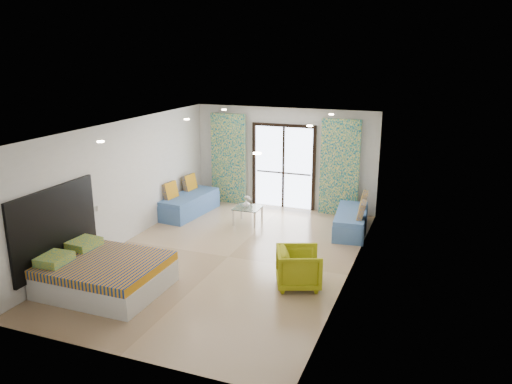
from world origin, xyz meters
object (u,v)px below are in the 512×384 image
(daybed_right, at_px, (352,220))
(armchair, at_px, (299,266))
(daybed_left, at_px, (189,203))
(bed, at_px, (104,274))
(coffee_table, at_px, (248,209))

(daybed_right, xyz_separation_m, armchair, (-0.38, -3.18, 0.12))
(daybed_left, relative_size, armchair, 2.49)
(bed, distance_m, daybed_right, 5.80)
(daybed_left, xyz_separation_m, coffee_table, (1.73, -0.15, 0.08))
(bed, bearing_deg, daybed_left, 98.33)
(daybed_left, bearing_deg, bed, -76.21)
(armchair, bearing_deg, coffee_table, 14.99)
(coffee_table, bearing_deg, armchair, -53.29)
(armchair, bearing_deg, daybed_left, 30.38)
(daybed_left, distance_m, armchair, 4.89)
(armchair, bearing_deg, bed, 91.24)
(bed, distance_m, daybed_left, 4.41)
(bed, distance_m, coffee_table, 4.36)
(bed, height_order, daybed_right, daybed_right)
(coffee_table, bearing_deg, daybed_left, 175.12)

